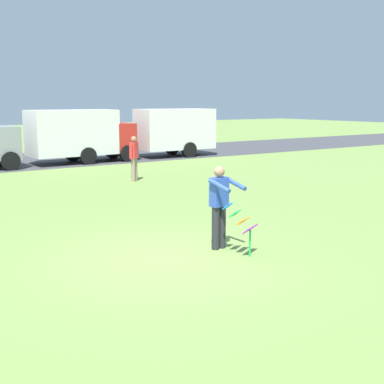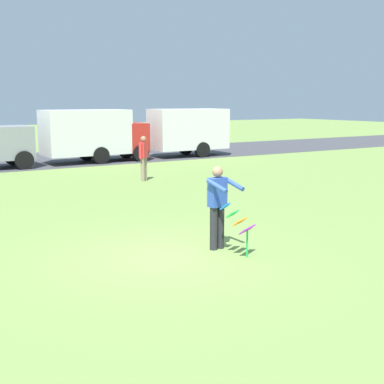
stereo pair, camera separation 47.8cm
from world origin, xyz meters
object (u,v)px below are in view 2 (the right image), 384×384
at_px(person_kite_flyer, 218,204).
at_px(parked_truck_red_cab, 175,131).
at_px(kite_held, 240,223).
at_px(person_walker_near, 144,157).
at_px(parked_truck_grey_van, 70,135).

xyz_separation_m(person_kite_flyer, parked_truck_red_cab, (8.00, 15.98, 0.46)).
bearing_deg(kite_held, person_walker_near, 74.80).
distance_m(parked_truck_red_cab, person_walker_near, 8.67).
distance_m(person_kite_flyer, parked_truck_red_cab, 17.87).
distance_m(parked_truck_grey_van, person_walker_near, 6.92).
xyz_separation_m(person_kite_flyer, person_walker_near, (2.74, 9.10, -0.02)).
relative_size(kite_held, parked_truck_grey_van, 0.15).
bearing_deg(person_walker_near, kite_held, -105.20).
relative_size(kite_held, person_walker_near, 0.60).
xyz_separation_m(parked_truck_grey_van, parked_truck_red_cab, (5.90, 0.00, 0.00)).
bearing_deg(person_kite_flyer, parked_truck_grey_van, 82.53).
bearing_deg(parked_truck_red_cab, person_walker_near, -127.42).
relative_size(parked_truck_grey_van, parked_truck_red_cab, 1.00).
bearing_deg(parked_truck_grey_van, parked_truck_red_cab, 0.01).
xyz_separation_m(person_kite_flyer, kite_held, (0.09, -0.62, -0.27)).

